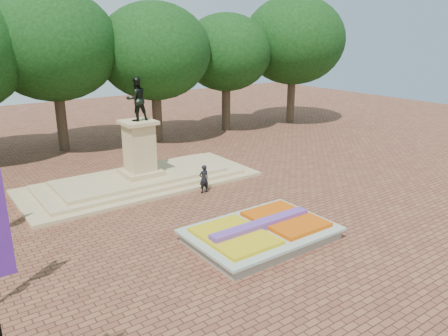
# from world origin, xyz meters

# --- Properties ---
(ground) EXTENTS (90.00, 90.00, 0.00)m
(ground) POSITION_xyz_m (0.00, 0.00, 0.00)
(ground) COLOR brown
(ground) RESTS_ON ground
(flower_bed) EXTENTS (6.30, 4.30, 0.91)m
(flower_bed) POSITION_xyz_m (1.03, -2.00, 0.38)
(flower_bed) COLOR gray
(flower_bed) RESTS_ON ground
(monument) EXTENTS (14.00, 6.00, 6.40)m
(monument) POSITION_xyz_m (0.00, 8.00, 0.88)
(monument) COLOR tan
(monument) RESTS_ON ground
(tree_row_back) EXTENTS (44.80, 8.80, 10.43)m
(tree_row_back) POSITION_xyz_m (2.33, 18.00, 6.67)
(tree_row_back) COLOR #37291E
(tree_row_back) RESTS_ON ground
(pedestrian) EXTENTS (0.62, 0.42, 1.66)m
(pedestrian) POSITION_xyz_m (2.25, 4.50, 0.83)
(pedestrian) COLOR black
(pedestrian) RESTS_ON ground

